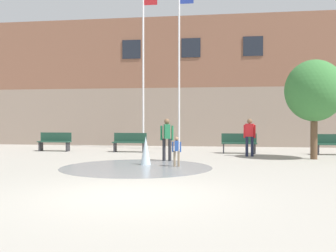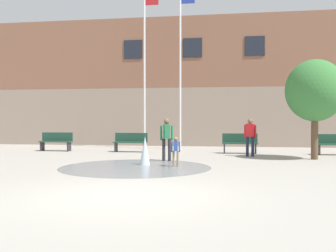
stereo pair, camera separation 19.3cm
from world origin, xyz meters
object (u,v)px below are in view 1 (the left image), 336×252
object	(u,v)px
adult_near_bench	(250,134)
flagpole_right	(180,64)
park_bench_under_left_flagpole	(55,141)
park_bench_far_right	(334,144)
park_bench_center	(130,142)
street_tree_near_building	(314,91)
teen_by_trashcan	(167,136)
park_bench_under_right_flagpole	(239,143)
flagpole_left	(144,64)
child_in_fountain	(177,149)

from	to	relation	value
adult_near_bench	flagpole_right	world-z (taller)	flagpole_right
park_bench_under_left_flagpole	park_bench_far_right	size ratio (longest dim) A/B	1.00
park_bench_center	street_tree_near_building	bearing A→B (deg)	-15.68
teen_by_trashcan	flagpole_right	distance (m)	6.76
park_bench_under_left_flagpole	flagpole_right	distance (m)	7.43
adult_near_bench	park_bench_under_left_flagpole	bearing A→B (deg)	7.16
park_bench_center	park_bench_under_right_flagpole	bearing A→B (deg)	-0.05
park_bench_under_left_flagpole	park_bench_center	xyz separation A→B (m)	(3.77, -0.00, 0.00)
teen_by_trashcan	street_tree_near_building	xyz separation A→B (m)	(5.61, 1.46, 1.74)
park_bench_far_right	teen_by_trashcan	world-z (taller)	teen_by_trashcan
park_bench_far_right	flagpole_left	bearing A→B (deg)	166.06
adult_near_bench	park_bench_far_right	bearing A→B (deg)	-145.14
adult_near_bench	teen_by_trashcan	size ratio (longest dim) A/B	1.00
park_bench_far_right	adult_near_bench	xyz separation A→B (m)	(-3.71, -1.27, 0.45)
park_bench_under_right_flagpole	teen_by_trashcan	world-z (taller)	teen_by_trashcan
park_bench_far_right	street_tree_near_building	world-z (taller)	street_tree_near_building
adult_near_bench	flagpole_right	xyz separation A→B (m)	(-3.37, 3.50, 3.51)
park_bench_center	adult_near_bench	world-z (taller)	adult_near_bench
park_bench_center	teen_by_trashcan	xyz separation A→B (m)	(2.35, -3.70, 0.45)
teen_by_trashcan	child_in_fountain	distance (m)	1.82
park_bench_center	flagpole_right	size ratio (longest dim) A/B	0.19
park_bench_under_right_flagpole	park_bench_far_right	world-z (taller)	same
flagpole_left	flagpole_right	xyz separation A→B (m)	(1.90, 0.00, -0.00)
park_bench_under_left_flagpole	adult_near_bench	world-z (taller)	adult_near_bench
flagpole_left	teen_by_trashcan	bearing A→B (deg)	-70.04
child_in_fountain	flagpole_right	distance (m)	8.43
park_bench_center	flagpole_left	xyz separation A→B (m)	(0.26, 2.07, 3.97)
park_bench_under_right_flagpole	flagpole_left	distance (m)	6.63
park_bench_under_left_flagpole	park_bench_center	bearing A→B (deg)	-0.05
adult_near_bench	child_in_fountain	xyz separation A→B (m)	(-2.60, -3.95, -0.35)
child_in_fountain	street_tree_near_building	distance (m)	6.29
adult_near_bench	street_tree_near_building	bearing A→B (deg)	177.69
park_bench_far_right	flagpole_right	distance (m)	8.42
child_in_fountain	park_bench_center	bearing A→B (deg)	-155.23
park_bench_under_right_flagpole	flagpole_right	world-z (taller)	flagpole_right
park_bench_under_left_flagpole	park_bench_under_right_flagpole	bearing A→B (deg)	-0.05
park_bench_under_right_flagpole	flagpole_right	bearing A→B (deg)	145.19
park_bench_center	park_bench_under_right_flagpole	xyz separation A→B (m)	(5.14, -0.00, 0.00)
teen_by_trashcan	child_in_fountain	size ratio (longest dim) A/B	1.61
park_bench_under_left_flagpole	flagpole_left	world-z (taller)	flagpole_left
adult_near_bench	park_bench_center	bearing A→B (deg)	1.41
flagpole_right	street_tree_near_building	bearing A→B (deg)	-36.58
child_in_fountain	street_tree_near_building	bearing A→B (deg)	118.31
park_bench_under_right_flagpole	adult_near_bench	xyz separation A→B (m)	(0.39, -1.43, 0.45)
park_bench_far_right	street_tree_near_building	bearing A→B (deg)	-121.84
flagpole_right	street_tree_near_building	distance (m)	7.44
teen_by_trashcan	flagpole_right	bearing A→B (deg)	163.59
park_bench_center	teen_by_trashcan	distance (m)	4.41
teen_by_trashcan	park_bench_under_left_flagpole	bearing A→B (deg)	-139.45
teen_by_trashcan	child_in_fountain	world-z (taller)	teen_by_trashcan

